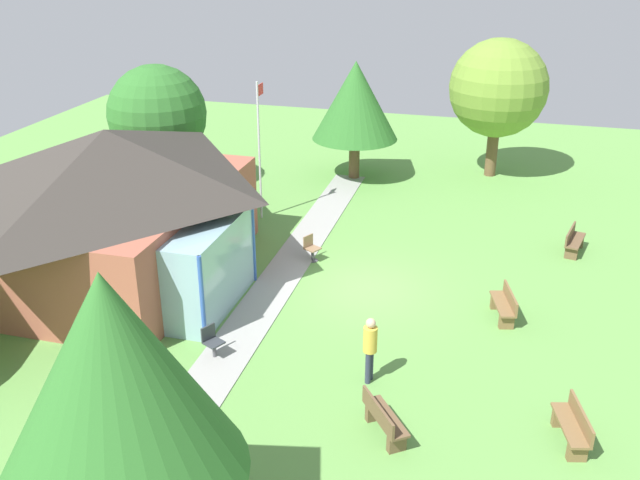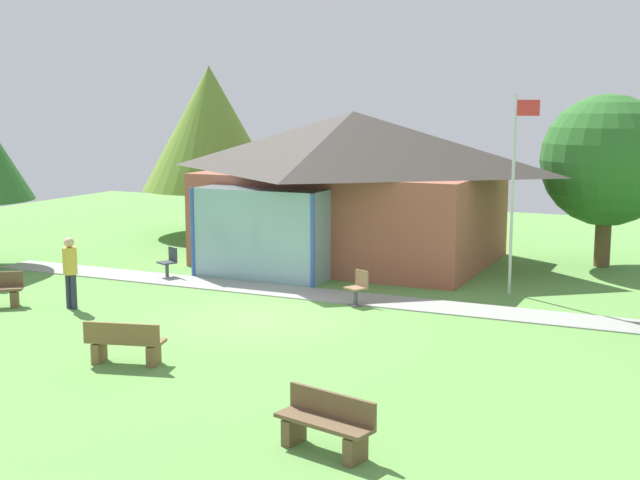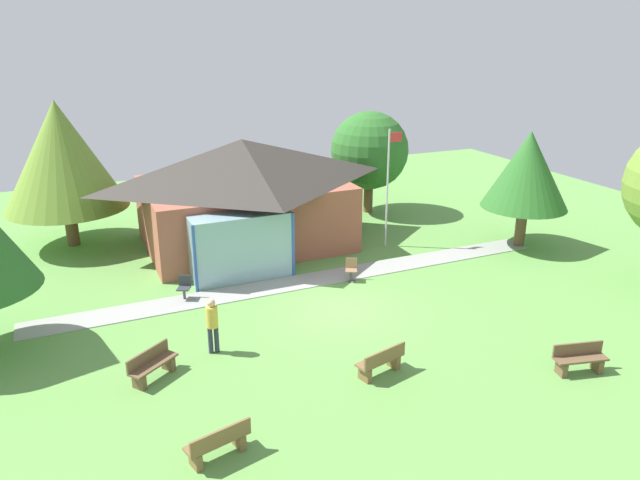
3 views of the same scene
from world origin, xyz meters
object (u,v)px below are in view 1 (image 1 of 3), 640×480
flagpole (259,144)px  patio_chair_west (212,343)px  bench_front_left (573,427)px  visitor_strolling_lawn (370,345)px  patio_chair_lawn_spare (311,249)px  tree_west_hedge (113,379)px  tree_east_hedge (355,101)px  bench_front_center (504,306)px  bench_front_right (574,241)px  tree_far_east (498,88)px  tree_behind_pavilion_right (157,115)px  bench_mid_left (383,420)px  pavilion (116,202)px

flagpole → patio_chair_west: flagpole is taller
bench_front_left → visitor_strolling_lawn: visitor_strolling_lawn is taller
patio_chair_lawn_spare → tree_west_hedge: 12.97m
tree_east_hedge → bench_front_left: bearing=-152.0°
bench_front_center → bench_front_right: bearing=-36.8°
bench_front_center → tree_far_east: tree_far_east is taller
patio_chair_west → tree_behind_pavilion_right: bearing=-121.3°
bench_front_right → bench_front_center: size_ratio=1.00×
bench_mid_left → patio_chair_lawn_spare: 8.95m
flagpole → patio_chair_lawn_spare: (-3.14, -2.86, -2.44)m
bench_front_right → tree_far_east: size_ratio=0.26×
flagpole → bench_front_right: size_ratio=3.30×
bench_front_left → visitor_strolling_lawn: size_ratio=0.90×
bench_mid_left → flagpole: bearing=175.1°
pavilion → visitor_strolling_lawn: pavilion is taller
flagpole → bench_front_center: (-5.33, -9.14, -2.46)m
tree_behind_pavilion_right → bench_front_right: bearing=-96.7°
tree_east_hedge → tree_west_hedge: bearing=-177.3°
bench_front_left → patio_chair_lawn_spare: size_ratio=1.82×
tree_far_east → tree_east_hedge: bearing=109.0°
bench_front_center → tree_far_east: 13.22m
flagpole → bench_front_right: flagpole is taller
bench_front_left → bench_mid_left: 4.02m
tree_behind_pavilion_right → patio_chair_west: bearing=-147.8°
tree_east_hedge → tree_far_east: bearing=-71.0°
pavilion → tree_west_hedge: size_ratio=1.66×
bench_front_right → tree_behind_pavilion_right: tree_behind_pavilion_right is taller
pavilion → tree_behind_pavilion_right: 7.79m
bench_front_left → patio_chair_west: 8.78m
tree_behind_pavilion_right → tree_west_hedge: bearing=-154.4°
patio_chair_west → tree_far_east: (16.71, -6.09, 3.43)m
bench_mid_left → tree_behind_pavilion_right: 17.66m
patio_chair_west → tree_east_hedge: tree_east_hedge is taller
pavilion → patio_chair_lawn_spare: bearing=-65.1°
bench_mid_left → visitor_strolling_lawn: visitor_strolling_lawn is taller
patio_chair_lawn_spare → patio_chair_west: size_ratio=1.00×
bench_front_center → flagpole: bearing=45.1°
bench_front_center → tree_behind_pavilion_right: 16.00m
patio_chair_lawn_spare → tree_west_hedge: bearing=28.7°
patio_chair_west → patio_chair_lawn_spare: bearing=-161.4°
patio_chair_west → flagpole: bearing=-141.4°
pavilion → patio_chair_west: pavilion is taller
patio_chair_west → tree_west_hedge: (-6.33, -1.35, 3.43)m
patio_chair_lawn_spare → bench_front_right: bearing=135.9°
flagpole → visitor_strolling_lawn: flagpole is taller
flagpole → tree_east_hedge: flagpole is taller
bench_front_right → bench_front_left: (-10.15, 0.51, 0.00)m
bench_front_center → tree_east_hedge: 13.06m
bench_front_center → patio_chair_lawn_spare: 6.65m
bench_front_center → patio_chair_west: (-3.99, 7.14, 0.01)m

